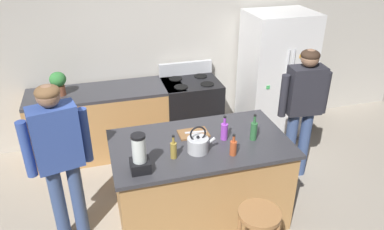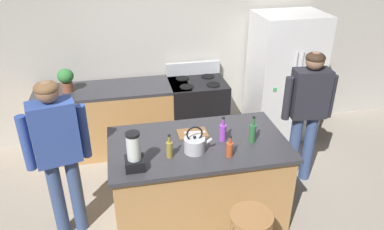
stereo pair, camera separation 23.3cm
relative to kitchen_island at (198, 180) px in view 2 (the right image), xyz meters
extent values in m
plane|color=#9E9384|center=(0.00, 0.00, -0.47)|extent=(14.00, 14.00, 0.00)
cube|color=#BCB7AD|center=(0.00, 1.95, 0.88)|extent=(8.00, 0.10, 2.70)
cube|color=#B7844C|center=(0.00, 0.00, -0.02)|extent=(1.69, 0.93, 0.89)
cube|color=#333338|center=(0.00, 0.00, 0.44)|extent=(1.75, 0.99, 0.04)
cube|color=#B7844C|center=(-0.80, 1.55, -0.02)|extent=(2.00, 0.64, 0.89)
cube|color=#333338|center=(-0.80, 1.55, 0.44)|extent=(2.00, 0.64, 0.04)
cube|color=silver|center=(1.58, 1.50, 0.43)|extent=(0.90, 0.70, 1.79)
cylinder|color=#B7BABF|center=(1.54, 1.13, 0.52)|extent=(0.02, 0.02, 0.81)
cylinder|color=#B7BABF|center=(1.62, 1.13, 0.52)|extent=(0.02, 0.02, 0.81)
cube|color=#3FB259|center=(1.61, 1.15, 0.51)|extent=(0.05, 0.01, 0.05)
cube|color=#3FB259|center=(1.29, 1.15, 0.42)|extent=(0.05, 0.01, 0.05)
cube|color=orange|center=(1.73, 1.15, 0.81)|extent=(0.05, 0.01, 0.05)
cube|color=purple|center=(1.74, 1.15, 0.45)|extent=(0.05, 0.01, 0.05)
cube|color=black|center=(0.33, 1.52, 0.00)|extent=(0.76, 0.64, 0.93)
cube|color=black|center=(0.33, 1.20, -0.05)|extent=(0.60, 0.01, 0.24)
cube|color=#B7BABF|center=(0.33, 1.81, 0.55)|extent=(0.76, 0.06, 0.18)
cylinder|color=black|center=(0.15, 1.37, 0.47)|extent=(0.18, 0.18, 0.01)
cylinder|color=black|center=(0.51, 1.37, 0.47)|extent=(0.18, 0.18, 0.01)
cylinder|color=black|center=(0.15, 1.67, 0.47)|extent=(0.18, 0.18, 0.01)
cylinder|color=black|center=(0.51, 1.67, 0.47)|extent=(0.18, 0.18, 0.01)
cylinder|color=#384C7A|center=(-1.40, 0.03, -0.03)|extent=(0.16, 0.16, 0.87)
cylinder|color=#384C7A|center=(-1.22, 0.07, -0.03)|extent=(0.16, 0.16, 0.87)
cube|color=#334C99|center=(-1.31, 0.05, 0.70)|extent=(0.44, 0.31, 0.60)
cylinder|color=#334C99|center=(-1.55, -0.01, 0.65)|extent=(0.11, 0.11, 0.54)
cylinder|color=#334C99|center=(-1.07, 0.11, 0.65)|extent=(0.11, 0.11, 0.54)
sphere|color=#8C664C|center=(-1.31, 0.05, 1.10)|extent=(0.24, 0.24, 0.20)
ellipsoid|color=brown|center=(-1.31, 0.05, 1.13)|extent=(0.25, 0.25, 0.12)
cylinder|color=#384C7A|center=(1.45, 0.39, -0.03)|extent=(0.14, 0.14, 0.88)
cylinder|color=#384C7A|center=(1.27, 0.40, -0.03)|extent=(0.14, 0.14, 0.88)
cube|color=#26262D|center=(1.36, 0.39, 0.69)|extent=(0.42, 0.26, 0.56)
cylinder|color=#26262D|center=(1.61, 0.37, 0.64)|extent=(0.10, 0.10, 0.50)
cylinder|color=#26262D|center=(1.11, 0.42, 0.64)|extent=(0.10, 0.10, 0.50)
sphere|color=#8C664C|center=(1.36, 0.39, 1.07)|extent=(0.22, 0.22, 0.20)
ellipsoid|color=#332319|center=(1.36, 0.39, 1.10)|extent=(0.23, 0.23, 0.12)
cylinder|color=#9E6B3D|center=(0.26, -0.86, 0.23)|extent=(0.36, 0.36, 0.04)
cylinder|color=brown|center=(-1.35, 1.55, 0.52)|extent=(0.14, 0.14, 0.12)
ellipsoid|color=#337A38|center=(-1.35, 1.55, 0.67)|extent=(0.20, 0.20, 0.18)
cube|color=black|center=(-0.64, -0.30, 0.51)|extent=(0.17, 0.17, 0.10)
cylinder|color=silver|center=(-0.64, -0.30, 0.68)|extent=(0.12, 0.12, 0.23)
cylinder|color=black|center=(-0.64, -0.30, 0.81)|extent=(0.12, 0.12, 0.02)
cylinder|color=#2D6638|center=(0.52, -0.09, 0.55)|extent=(0.07, 0.07, 0.18)
cylinder|color=#2D6638|center=(0.52, -0.09, 0.68)|extent=(0.03, 0.03, 0.08)
cylinder|color=black|center=(0.52, -0.09, 0.73)|extent=(0.03, 0.03, 0.02)
cylinder|color=#B24C26|center=(0.23, -0.29, 0.53)|extent=(0.06, 0.06, 0.14)
cylinder|color=#B24C26|center=(0.23, -0.29, 0.63)|extent=(0.02, 0.02, 0.06)
cylinder|color=black|center=(0.23, -0.29, 0.67)|extent=(0.03, 0.03, 0.02)
cylinder|color=purple|center=(0.24, -0.01, 0.55)|extent=(0.07, 0.07, 0.17)
cylinder|color=purple|center=(0.24, -0.01, 0.67)|extent=(0.03, 0.03, 0.07)
cylinder|color=black|center=(0.24, -0.01, 0.71)|extent=(0.03, 0.03, 0.02)
cylinder|color=olive|center=(-0.31, -0.19, 0.54)|extent=(0.06, 0.06, 0.15)
cylinder|color=olive|center=(-0.31, -0.19, 0.65)|extent=(0.02, 0.02, 0.07)
cylinder|color=black|center=(-0.31, -0.19, 0.69)|extent=(0.03, 0.03, 0.02)
cylinder|color=#B7BABF|center=(-0.07, -0.15, 0.53)|extent=(0.20, 0.20, 0.14)
sphere|color=black|center=(-0.07, -0.15, 0.62)|extent=(0.03, 0.03, 0.03)
cylinder|color=#B7BABF|center=(0.06, -0.15, 0.55)|extent=(0.09, 0.03, 0.08)
torus|color=black|center=(-0.07, -0.15, 0.65)|extent=(0.16, 0.02, 0.16)
cube|color=brown|center=(-0.02, 0.16, 0.47)|extent=(0.30, 0.20, 0.02)
cube|color=#B7BABF|center=(0.00, 0.16, 0.48)|extent=(0.22, 0.05, 0.01)
camera|label=1|loc=(-0.92, -2.96, 2.37)|focal=34.74mm
camera|label=2|loc=(-0.70, -3.02, 2.37)|focal=34.74mm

